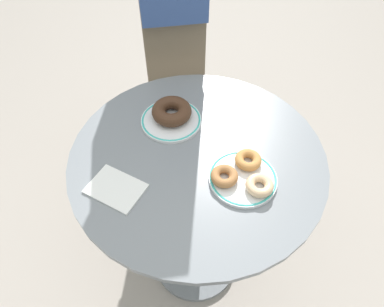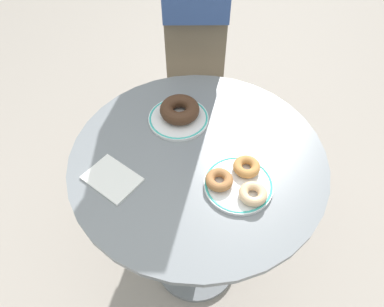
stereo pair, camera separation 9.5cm
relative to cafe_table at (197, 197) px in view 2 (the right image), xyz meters
The scene contains 10 objects.
ground_plane 0.55m from the cafe_table, ahead, with size 7.00×7.00×0.02m, color #9E9389.
cafe_table is the anchor object (origin of this frame).
plate_left 0.28m from the cafe_table, 167.58° to the left, with size 0.19×0.19×0.01m.
plate_right 0.28m from the cafe_table, ahead, with size 0.18×0.18×0.01m.
donut_chocolate 0.30m from the cafe_table, 164.72° to the left, with size 0.12×0.12×0.04m, color #422819.
donut_glazed 0.32m from the cafe_table, ahead, with size 0.07×0.07×0.02m, color #E0B789.
donut_old_fashioned 0.29m from the cafe_table, 28.86° to the left, with size 0.07×0.07×0.02m, color #BC7F42.
donut_cinnamon 0.28m from the cafe_table, ahead, with size 0.07×0.07×0.02m, color #A36B3D.
paper_napkin 0.34m from the cafe_table, 104.67° to the right, with size 0.14×0.10×0.01m, color white.
person_figure 0.71m from the cafe_table, 145.35° to the left, with size 0.48×0.43×1.71m.
Camera 2 is at (0.50, -0.37, 1.52)m, focal length 31.86 mm.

